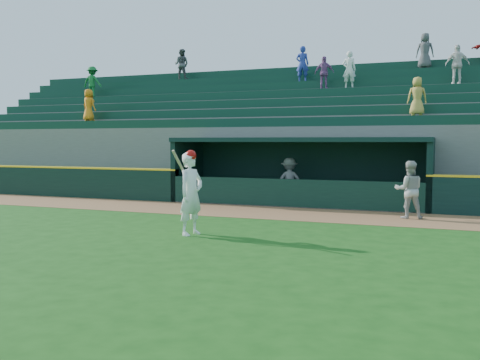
# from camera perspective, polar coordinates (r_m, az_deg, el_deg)

# --- Properties ---
(ground) EXTENTS (120.00, 120.00, 0.00)m
(ground) POSITION_cam_1_polar(r_m,az_deg,el_deg) (12.85, -2.59, -6.28)
(ground) COLOR #184A12
(ground) RESTS_ON ground
(warning_track) EXTENTS (40.00, 3.00, 0.01)m
(warning_track) POSITION_cam_1_polar(r_m,az_deg,el_deg) (17.39, 3.94, -3.52)
(warning_track) COLOR brown
(warning_track) RESTS_ON ground
(field_wall_left) EXTENTS (15.50, 0.30, 1.20)m
(field_wall_left) POSITION_cam_1_polar(r_m,az_deg,el_deg) (25.14, -22.53, -0.09)
(field_wall_left) COLOR black
(field_wall_left) RESTS_ON ground
(wall_stripe_left) EXTENTS (15.50, 0.32, 0.06)m
(wall_stripe_left) POSITION_cam_1_polar(r_m,az_deg,el_deg) (25.11, -22.57, 1.34)
(wall_stripe_left) COLOR yellow
(wall_stripe_left) RESTS_ON field_wall_left
(dugout_player_front) EXTENTS (0.96, 0.82, 1.74)m
(dugout_player_front) POSITION_cam_1_polar(r_m,az_deg,el_deg) (16.83, 17.58, -1.00)
(dugout_player_front) COLOR #ABACA6
(dugout_player_front) RESTS_ON ground
(dugout_player_inside) EXTENTS (1.25, 0.97, 1.70)m
(dugout_player_inside) POSITION_cam_1_polar(r_m,az_deg,el_deg) (20.10, 5.28, -0.07)
(dugout_player_inside) COLOR gray
(dugout_player_inside) RESTS_ON ground
(dugout) EXTENTS (9.40, 2.80, 2.46)m
(dugout) POSITION_cam_1_polar(r_m,az_deg,el_deg) (20.25, 6.56, 1.39)
(dugout) COLOR slate
(dugout) RESTS_ON ground
(stands) EXTENTS (34.50, 6.25, 7.50)m
(stands) POSITION_cam_1_polar(r_m,az_deg,el_deg) (24.67, 9.30, 4.29)
(stands) COLOR slate
(stands) RESTS_ON ground
(batter_at_plate) EXTENTS (0.67, 0.89, 2.13)m
(batter_at_plate) POSITION_cam_1_polar(r_m,az_deg,el_deg) (13.29, -5.25, -1.36)
(batter_at_plate) COLOR white
(batter_at_plate) RESTS_ON ground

